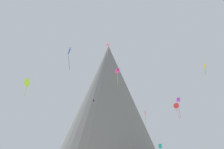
# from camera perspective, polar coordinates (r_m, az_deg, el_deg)

# --- Properties ---
(rock_massif) EXTENTS (74.74, 74.74, 65.87)m
(rock_massif) POSITION_cam_1_polar(r_m,az_deg,el_deg) (119.69, -1.36, -7.75)
(rock_massif) COLOR slate
(rock_massif) RESTS_ON ground_plane
(kite_teal_low) EXTENTS (1.08, 0.14, 3.26)m
(kite_teal_low) POSITION_cam_1_polar(r_m,az_deg,el_deg) (67.48, 12.45, -17.94)
(kite_teal_low) COLOR teal
(kite_black_mid) EXTENTS (0.66, 0.38, 0.85)m
(kite_black_mid) POSITION_cam_1_polar(r_m,az_deg,el_deg) (85.51, -4.80, -6.75)
(kite_black_mid) COLOR black
(kite_red_mid) EXTENTS (1.67, 1.39, 5.21)m
(kite_red_mid) POSITION_cam_1_polar(r_m,az_deg,el_deg) (73.62, 16.41, -7.86)
(kite_red_mid) COLOR red
(kite_blue_high) EXTENTS (0.88, 2.03, 6.14)m
(kite_blue_high) POSITION_cam_1_polar(r_m,az_deg,el_deg) (54.93, -10.94, 5.92)
(kite_blue_high) COLOR blue
(kite_violet_mid) EXTENTS (0.79, 0.82, 5.22)m
(kite_violet_mid) POSITION_cam_1_polar(r_m,az_deg,el_deg) (59.18, 16.90, -6.47)
(kite_violet_mid) COLOR purple
(kite_rainbow_low) EXTENTS (0.12, 0.78, 3.98)m
(kite_rainbow_low) POSITION_cam_1_polar(r_m,az_deg,el_deg) (55.78, 8.65, -10.46)
(kite_rainbow_low) COLOR #E5668C
(kite_magenta_high) EXTENTS (1.24, 1.30, 5.38)m
(kite_magenta_high) POSITION_cam_1_polar(r_m,az_deg,el_deg) (68.70, 1.42, 0.98)
(kite_magenta_high) COLOR #D1339E
(kite_lime_mid) EXTENTS (2.48, 2.26, 5.12)m
(kite_lime_mid) POSITION_cam_1_polar(r_m,az_deg,el_deg) (64.97, -21.15, -1.97)
(kite_lime_mid) COLOR #8CD133
(kite_pink_high) EXTENTS (1.09, 0.60, 4.91)m
(kite_pink_high) POSITION_cam_1_polar(r_m,az_deg,el_deg) (77.31, -1.09, 7.28)
(kite_pink_high) COLOR pink
(kite_yellow_mid) EXTENTS (1.31, 1.07, 2.81)m
(kite_yellow_mid) POSITION_cam_1_polar(r_m,az_deg,el_deg) (55.16, 22.88, 1.95)
(kite_yellow_mid) COLOR yellow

